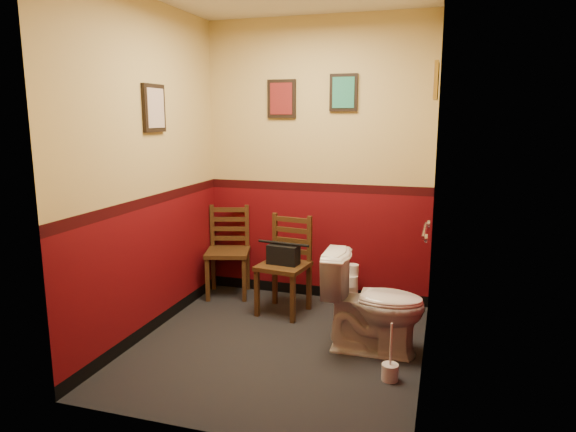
# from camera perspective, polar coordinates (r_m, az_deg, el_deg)

# --- Properties ---
(floor) EXTENTS (2.20, 2.40, 0.00)m
(floor) POSITION_cam_1_polar(r_m,az_deg,el_deg) (4.19, -1.04, -14.18)
(floor) COLOR black
(floor) RESTS_ON ground
(wall_back) EXTENTS (2.20, 0.00, 2.70)m
(wall_back) POSITION_cam_1_polar(r_m,az_deg,el_deg) (4.97, 3.24, 5.98)
(wall_back) COLOR #58080D
(wall_back) RESTS_ON ground
(wall_front) EXTENTS (2.20, 0.00, 2.70)m
(wall_front) POSITION_cam_1_polar(r_m,az_deg,el_deg) (2.72, -9.03, 1.65)
(wall_front) COLOR #58080D
(wall_front) RESTS_ON ground
(wall_left) EXTENTS (0.00, 2.40, 2.70)m
(wall_left) POSITION_cam_1_polar(r_m,az_deg,el_deg) (4.29, -15.25, 4.81)
(wall_left) COLOR #58080D
(wall_left) RESTS_ON ground
(wall_right) EXTENTS (0.00, 2.40, 2.70)m
(wall_right) POSITION_cam_1_polar(r_m,az_deg,el_deg) (3.63, 15.65, 3.72)
(wall_right) COLOR #58080D
(wall_right) RESTS_ON ground
(grab_bar) EXTENTS (0.05, 0.56, 0.06)m
(grab_bar) POSITION_cam_1_polar(r_m,az_deg,el_deg) (3.95, 15.02, -1.59)
(grab_bar) COLOR silver
(grab_bar) RESTS_ON wall_right
(framed_print_back_a) EXTENTS (0.28, 0.04, 0.36)m
(framed_print_back_a) POSITION_cam_1_polar(r_m,az_deg,el_deg) (5.03, -0.72, 12.90)
(framed_print_back_a) COLOR black
(framed_print_back_a) RESTS_ON wall_back
(framed_print_back_b) EXTENTS (0.26, 0.04, 0.34)m
(framed_print_back_b) POSITION_cam_1_polar(r_m,az_deg,el_deg) (4.88, 6.20, 13.48)
(framed_print_back_b) COLOR black
(framed_print_back_b) RESTS_ON wall_back
(framed_print_left) EXTENTS (0.04, 0.30, 0.38)m
(framed_print_left) POSITION_cam_1_polar(r_m,az_deg,el_deg) (4.34, -14.64, 11.52)
(framed_print_left) COLOR black
(framed_print_left) RESTS_ON wall_left
(framed_print_right) EXTENTS (0.04, 0.34, 0.28)m
(framed_print_right) POSITION_cam_1_polar(r_m,az_deg,el_deg) (4.21, 16.12, 14.20)
(framed_print_right) COLOR olive
(framed_print_right) RESTS_ON wall_right
(toilet) EXTENTS (0.79, 0.45, 0.76)m
(toilet) POSITION_cam_1_polar(r_m,az_deg,el_deg) (4.02, 9.49, -9.59)
(toilet) COLOR white
(toilet) RESTS_ON floor
(toilet_brush) EXTENTS (0.12, 0.12, 0.42)m
(toilet_brush) POSITION_cam_1_polar(r_m,az_deg,el_deg) (3.74, 11.26, -16.53)
(toilet_brush) COLOR silver
(toilet_brush) RESTS_ON floor
(chair_left) EXTENTS (0.52, 0.52, 0.90)m
(chair_left) POSITION_cam_1_polar(r_m,az_deg,el_deg) (5.22, -6.65, -3.89)
(chair_left) COLOR #482D15
(chair_left) RESTS_ON floor
(chair_right) EXTENTS (0.47, 0.47, 0.89)m
(chair_right) POSITION_cam_1_polar(r_m,az_deg,el_deg) (4.72, -0.30, -5.44)
(chair_right) COLOR #482D15
(chair_right) RESTS_ON floor
(handbag) EXTENTS (0.30, 0.17, 0.21)m
(handbag) POSITION_cam_1_polar(r_m,az_deg,el_deg) (4.66, -0.52, -4.29)
(handbag) COLOR black
(handbag) RESTS_ON chair_right
(tp_stack) EXTENTS (0.23, 0.14, 0.41)m
(tp_stack) POSITION_cam_1_polar(r_m,az_deg,el_deg) (4.97, 7.14, -7.99)
(tp_stack) COLOR silver
(tp_stack) RESTS_ON floor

